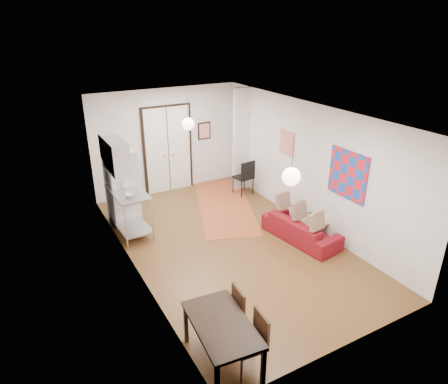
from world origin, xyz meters
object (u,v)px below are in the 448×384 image
fridge (122,187)px  dining_table (222,328)px  kitchen_counter (129,205)px  black_side_chair (241,173)px  dining_chair_near (224,310)px  sofa (301,229)px  coffee_table (312,226)px  dining_chair_far (245,336)px

fridge → dining_table: size_ratio=1.32×
kitchen_counter → black_side_chair: kitchen_counter is taller
kitchen_counter → dining_chair_near: kitchen_counter is taller
sofa → kitchen_counter: bearing=48.0°
sofa → coffee_table: (0.27, -0.05, 0.04)m
fridge → dining_table: 4.99m
fridge → dining_table: bearing=-94.3°
kitchen_counter → black_side_chair: bearing=10.2°
kitchen_counter → dining_chair_far: 4.60m
dining_chair_far → dining_table: bearing=-118.4°
fridge → black_side_chair: 3.44m
dining_chair_near → black_side_chair: bearing=151.2°
coffee_table → dining_table: dining_table is taller
coffee_table → dining_table: 4.14m
coffee_table → fridge: (-3.46, 2.80, 0.60)m
fridge → dining_chair_near: fridge is taller
coffee_table → kitchen_counter: size_ratio=0.62×
dining_chair_far → kitchen_counter: bearing=-171.6°
kitchen_counter → fridge: (0.03, 0.57, 0.21)m
kitchen_counter → dining_table: kitchen_counter is taller
black_side_chair → kitchen_counter: bearing=6.4°
sofa → dining_chair_near: 3.47m
dining_table → black_side_chair: 6.22m
sofa → coffee_table: bearing=-109.1°
black_side_chair → fridge: bearing=-2.9°
dining_table → dining_chair_far: (0.27, -0.18, -0.13)m
sofa → dining_chair_near: bearing=113.2°
sofa → kitchen_counter: (-3.22, 2.18, 0.43)m
sofa → dining_chair_near: dining_chair_near is taller
coffee_table → dining_chair_far: bearing=-143.9°
black_side_chair → coffee_table: bearing=84.9°
dining_table → sofa: bearing=34.6°
kitchen_counter → dining_table: bearing=-92.2°
kitchen_counter → sofa: bearing=-36.2°
dining_table → dining_chair_near: dining_chair_near is taller
coffee_table → dining_chair_far: (-3.23, -2.36, 0.21)m
coffee_table → black_side_chair: black_side_chair is taller
kitchen_counter → dining_chair_near: bearing=-88.4°
coffee_table → black_side_chair: bearing=90.9°
fridge → dining_chair_near: (0.23, -4.55, -0.39)m
fridge → dining_chair_far: (0.23, -5.16, -0.39)m
dining_chair_far → dining_chair_near: bearing=-174.8°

